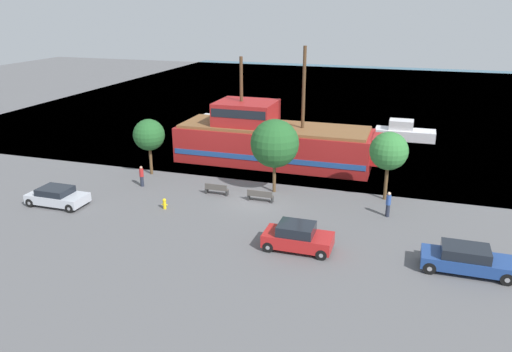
{
  "coord_description": "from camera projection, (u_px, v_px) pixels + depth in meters",
  "views": [
    {
      "loc": [
        9.97,
        -31.44,
        13.44
      ],
      "look_at": [
        -0.7,
        2.0,
        1.2
      ],
      "focal_mm": 35.0,
      "sensor_mm": 36.0,
      "label": 1
    }
  ],
  "objects": [
    {
      "name": "bench_promenade_east",
      "position": [
        216.0,
        189.0,
        36.72
      ],
      "size": [
        1.73,
        0.45,
        0.85
      ],
      "color": "#4C4742",
      "rests_on": "ground_plane"
    },
    {
      "name": "tree_row_east",
      "position": [
        149.0,
        135.0,
        40.25
      ],
      "size": [
        2.54,
        2.54,
        4.61
      ],
      "color": "brown",
      "rests_on": "ground_plane"
    },
    {
      "name": "moored_boat_outer",
      "position": [
        215.0,
        126.0,
        54.2
      ],
      "size": [
        5.69,
        2.39,
        1.88
      ],
      "color": "#2D333D",
      "rests_on": "water_surface"
    },
    {
      "name": "tree_row_mideast",
      "position": [
        275.0,
        144.0,
        36.21
      ],
      "size": [
        3.55,
        3.55,
        5.53
      ],
      "color": "brown",
      "rests_on": "ground_plane"
    },
    {
      "name": "tree_row_midwest",
      "position": [
        389.0,
        151.0,
        34.84
      ],
      "size": [
        2.69,
        2.69,
        4.98
      ],
      "color": "brown",
      "rests_on": "ground_plane"
    },
    {
      "name": "fire_hydrant",
      "position": [
        165.0,
        203.0,
        34.2
      ],
      "size": [
        0.42,
        0.25,
        0.76
      ],
      "color": "yellow",
      "rests_on": "ground_plane"
    },
    {
      "name": "parked_car_curb_rear",
      "position": [
        298.0,
        237.0,
        28.49
      ],
      "size": [
        3.93,
        1.96,
        1.55
      ],
      "color": "#B21E1E",
      "rests_on": "ground_plane"
    },
    {
      "name": "moored_boat_dockside",
      "position": [
        404.0,
        132.0,
        51.56
      ],
      "size": [
        6.01,
        2.21,
        2.01
      ],
      "color": "silver",
      "rests_on": "water_surface"
    },
    {
      "name": "parked_car_curb_mid",
      "position": [
        466.0,
        259.0,
        26.11
      ],
      "size": [
        4.62,
        1.9,
        1.44
      ],
      "color": "navy",
      "rests_on": "ground_plane"
    },
    {
      "name": "pedestrian_walking_near",
      "position": [
        388.0,
        204.0,
        32.82
      ],
      "size": [
        0.32,
        0.32,
        1.73
      ],
      "color": "#232838",
      "rests_on": "ground_plane"
    },
    {
      "name": "pirate_ship",
      "position": [
        272.0,
        140.0,
        43.75
      ],
      "size": [
        18.26,
        5.4,
        10.14
      ],
      "color": "#A31E1E",
      "rests_on": "water_surface"
    },
    {
      "name": "parked_car_curb_front",
      "position": [
        57.0,
        196.0,
        34.76
      ],
      "size": [
        4.12,
        1.99,
        1.29
      ],
      "color": "#B7BCC6",
      "rests_on": "ground_plane"
    },
    {
      "name": "water_surface",
      "position": [
        345.0,
        97.0,
        75.15
      ],
      "size": [
        80.0,
        80.0,
        0.0
      ],
      "primitive_type": "plane",
      "color": "#38667F",
      "rests_on": "ground"
    },
    {
      "name": "pedestrian_walking_far",
      "position": [
        142.0,
        176.0,
        38.3
      ],
      "size": [
        0.32,
        0.32,
        1.62
      ],
      "color": "#232838",
      "rests_on": "ground_plane"
    },
    {
      "name": "ground_plane",
      "position": [
        257.0,
        202.0,
        35.57
      ],
      "size": [
        160.0,
        160.0,
        0.0
      ],
      "primitive_type": "plane",
      "color": "#5B5B5E"
    },
    {
      "name": "bench_promenade_west",
      "position": [
        260.0,
        196.0,
        35.46
      ],
      "size": [
        1.87,
        0.45,
        0.85
      ],
      "color": "#4C4742",
      "rests_on": "ground_plane"
    }
  ]
}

